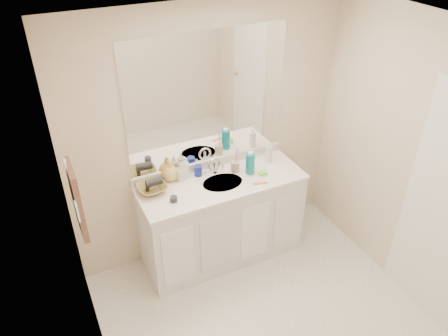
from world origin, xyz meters
TOP-DOWN VIEW (x-y plane):
  - floor at (0.00, 0.00)m, footprint 2.60×2.60m
  - ceiling at (0.00, 0.00)m, footprint 2.60×2.60m
  - wall_back at (0.00, 1.30)m, footprint 2.60×0.02m
  - wall_left at (-1.30, 0.00)m, footprint 0.02×2.60m
  - wall_right at (1.30, 0.00)m, footprint 0.02×2.60m
  - vanity_cabinet at (0.00, 1.02)m, footprint 1.50×0.55m
  - countertop at (0.00, 1.02)m, footprint 1.52×0.57m
  - backsplash at (0.00, 1.29)m, footprint 1.52×0.03m
  - sink_basin at (0.00, 1.00)m, footprint 0.37×0.37m
  - faucet at (0.00, 1.18)m, footprint 0.02×0.02m
  - mirror at (0.00, 1.29)m, footprint 1.48×0.01m
  - blue_mug at (-0.15, 1.21)m, footprint 0.08×0.08m
  - tan_cup at (0.18, 1.11)m, footprint 0.09×0.09m
  - toothbrush at (0.19, 1.11)m, footprint 0.02×0.04m
  - mouthwash_bottle at (0.29, 1.04)m, footprint 0.09×0.09m
  - clear_pump_bottle at (0.55, 1.13)m, footprint 0.07×0.07m
  - soap_dish at (0.38, 0.95)m, footprint 0.10×0.09m
  - green_soap at (0.38, 0.95)m, footprint 0.08×0.06m
  - orange_comb at (0.30, 0.84)m, footprint 0.14×0.06m
  - dark_jar at (-0.49, 0.93)m, footprint 0.07×0.07m
  - soap_bottle_white at (-0.26, 1.24)m, footprint 0.09×0.09m
  - soap_bottle_cream at (-0.32, 1.21)m, footprint 0.10×0.10m
  - soap_bottle_yellow at (-0.40, 1.25)m, footprint 0.16×0.16m
  - wicker_basket at (-0.61, 1.15)m, footprint 0.28×0.28m
  - hair_dryer at (-0.59, 1.15)m, footprint 0.14×0.08m
  - towel_ring at (-1.27, 0.77)m, footprint 0.01×0.11m
  - hand_towel at (-1.25, 0.77)m, footprint 0.04×0.32m
  - switch_plate at (-1.27, 0.57)m, footprint 0.01×0.08m

SIDE VIEW (x-z plane):
  - floor at x=0.00m, z-range 0.00..0.00m
  - vanity_cabinet at x=0.00m, z-range 0.00..0.85m
  - countertop at x=0.00m, z-range 0.85..0.88m
  - sink_basin at x=0.00m, z-range 0.86..0.88m
  - orange_comb at x=0.30m, z-range 0.88..0.89m
  - soap_dish at x=0.38m, z-range 0.88..0.89m
  - dark_jar at x=-0.49m, z-range 0.88..0.92m
  - green_soap at x=0.38m, z-range 0.89..0.92m
  - wicker_basket at x=-0.61m, z-range 0.88..0.94m
  - backsplash at x=0.00m, z-range 0.88..0.96m
  - blue_mug at x=-0.15m, z-range 0.88..0.98m
  - tan_cup at x=0.18m, z-range 0.88..0.98m
  - faucet at x=0.00m, z-range 0.88..0.99m
  - clear_pump_bottle at x=0.55m, z-range 0.88..1.04m
  - soap_bottle_cream at x=-0.32m, z-range 0.88..1.05m
  - hair_dryer at x=-0.59m, z-range 0.93..1.01m
  - soap_bottle_yellow at x=-0.40m, z-range 0.88..1.07m
  - mouthwash_bottle at x=0.29m, z-range 0.88..1.08m
  - soap_bottle_white at x=-0.26m, z-range 0.88..1.08m
  - toothbrush at x=0.19m, z-range 0.92..1.14m
  - wall_back at x=0.00m, z-range 0.00..2.40m
  - wall_left at x=-1.30m, z-range 0.00..2.40m
  - wall_right at x=1.30m, z-range 0.00..2.40m
  - hand_towel at x=-1.25m, z-range 0.98..1.52m
  - switch_plate at x=-1.27m, z-range 1.24..1.36m
  - towel_ring at x=-1.27m, z-range 1.49..1.61m
  - mirror at x=0.00m, z-range 0.96..2.16m
  - ceiling at x=0.00m, z-range 2.39..2.41m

